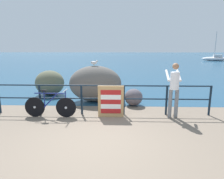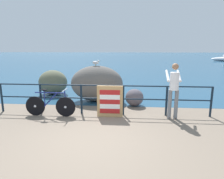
# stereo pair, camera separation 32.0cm
# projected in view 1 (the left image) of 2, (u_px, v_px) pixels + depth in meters

# --- Properties ---
(ground_plane) EXTENTS (120.00, 120.00, 0.10)m
(ground_plane) POSITION_uv_depth(u_px,v_px,m) (114.00, 67.00, 24.40)
(ground_plane) COLOR #756656
(sea_surface) EXTENTS (120.00, 90.00, 0.01)m
(sea_surface) POSITION_uv_depth(u_px,v_px,m) (117.00, 56.00, 51.81)
(sea_surface) COLOR navy
(sea_surface) RESTS_ON ground_plane
(promenade_railing) EXTENTS (7.27, 0.07, 1.02)m
(promenade_railing) POSITION_uv_depth(u_px,v_px,m) (103.00, 96.00, 6.75)
(promenade_railing) COLOR black
(promenade_railing) RESTS_ON ground_plane
(bicycle) EXTENTS (1.70, 0.48, 0.92)m
(bicycle) POSITION_uv_depth(u_px,v_px,m) (50.00, 106.00, 6.52)
(bicycle) COLOR black
(bicycle) RESTS_ON ground_plane
(person_at_railing) EXTENTS (0.45, 0.64, 1.78)m
(person_at_railing) POSITION_uv_depth(u_px,v_px,m) (174.00, 88.00, 6.33)
(person_at_railing) COLOR slate
(person_at_railing) RESTS_ON ground_plane
(folded_deckchair_stack) EXTENTS (0.84, 0.10, 1.04)m
(folded_deckchair_stack) POSITION_uv_depth(u_px,v_px,m) (111.00, 101.00, 6.52)
(folded_deckchair_stack) COLOR tan
(folded_deckchair_stack) RESTS_ON ground_plane
(breakwater_boulder_main) EXTENTS (2.20, 1.37, 1.51)m
(breakwater_boulder_main) POSITION_uv_depth(u_px,v_px,m) (95.00, 84.00, 8.39)
(breakwater_boulder_main) COLOR #605B56
(breakwater_boulder_main) RESTS_ON ground
(breakwater_boulder_left) EXTENTS (1.37, 1.20, 1.18)m
(breakwater_boulder_left) POSITION_uv_depth(u_px,v_px,m) (50.00, 83.00, 9.58)
(breakwater_boulder_left) COLOR #61634C
(breakwater_boulder_left) RESTS_ON ground
(breakwater_boulder_right) EXTENTS (0.70, 0.70, 0.66)m
(breakwater_boulder_right) POSITION_uv_depth(u_px,v_px,m) (134.00, 97.00, 7.85)
(breakwater_boulder_right) COLOR #565059
(breakwater_boulder_right) RESTS_ON ground
(seagull) EXTENTS (0.34, 0.13, 0.23)m
(seagull) POSITION_uv_depth(u_px,v_px,m) (94.00, 62.00, 8.21)
(seagull) COLOR gold
(seagull) RESTS_ON breakwater_boulder_main
(sailboat) EXTENTS (4.57, 2.11, 4.90)m
(sailboat) POSITION_uv_depth(u_px,v_px,m) (216.00, 58.00, 34.24)
(sailboat) COLOR white
(sailboat) RESTS_ON sea_surface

